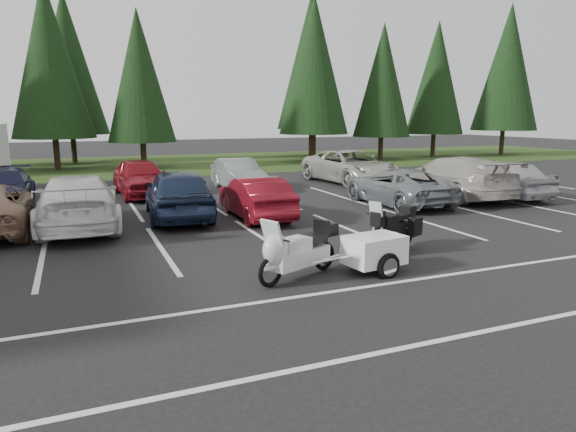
{
  "coord_description": "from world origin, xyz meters",
  "views": [
    {
      "loc": [
        -4.04,
        -11.64,
        3.26
      ],
      "look_at": [
        0.6,
        -0.5,
        0.89
      ],
      "focal_mm": 32.0,
      "sensor_mm": 36.0,
      "label": 1
    }
  ],
  "objects_px": {
    "car_near_4": "(178,193)",
    "touring_motorcycle": "(299,246)",
    "car_near_6": "(398,187)",
    "car_far_4": "(350,167)",
    "cargo_trailer": "(374,254)",
    "car_near_7": "(453,177)",
    "car_far_1": "(4,188)",
    "car_near_3": "(78,202)",
    "adventure_motorcycle": "(391,225)",
    "car_near_5": "(256,197)",
    "car_near_8": "(500,178)",
    "car_far_2": "(140,177)",
    "car_far_3": "(238,174)"
  },
  "relations": [
    {
      "from": "car_near_5",
      "to": "car_far_3",
      "type": "relative_size",
      "value": 0.98
    },
    {
      "from": "car_far_1",
      "to": "car_far_4",
      "type": "relative_size",
      "value": 0.79
    },
    {
      "from": "car_near_3",
      "to": "car_near_7",
      "type": "relative_size",
      "value": 0.95
    },
    {
      "from": "car_near_3",
      "to": "car_near_7",
      "type": "xyz_separation_m",
      "value": [
        13.97,
        0.43,
        0.04
      ]
    },
    {
      "from": "car_near_6",
      "to": "cargo_trailer",
      "type": "relative_size",
      "value": 2.8
    },
    {
      "from": "car_near_5",
      "to": "car_near_3",
      "type": "bearing_deg",
      "value": -4.45
    },
    {
      "from": "car_near_6",
      "to": "car_near_7",
      "type": "relative_size",
      "value": 0.85
    },
    {
      "from": "car_near_6",
      "to": "cargo_trailer",
      "type": "bearing_deg",
      "value": 52.15
    },
    {
      "from": "cargo_trailer",
      "to": "car_near_3",
      "type": "bearing_deg",
      "value": 120.4
    },
    {
      "from": "car_near_4",
      "to": "car_far_1",
      "type": "xyz_separation_m",
      "value": [
        -5.44,
        4.82,
        -0.15
      ]
    },
    {
      "from": "car_near_6",
      "to": "car_near_7",
      "type": "xyz_separation_m",
      "value": [
        3.0,
        0.53,
        0.16
      ]
    },
    {
      "from": "car_near_8",
      "to": "cargo_trailer",
      "type": "relative_size",
      "value": 2.66
    },
    {
      "from": "car_near_5",
      "to": "cargo_trailer",
      "type": "distance_m",
      "value": 6.52
    },
    {
      "from": "car_near_6",
      "to": "car_far_2",
      "type": "distance_m",
      "value": 10.31
    },
    {
      "from": "car_near_5",
      "to": "car_near_8",
      "type": "height_order",
      "value": "car_near_8"
    },
    {
      "from": "car_near_8",
      "to": "car_far_4",
      "type": "relative_size",
      "value": 0.8
    },
    {
      "from": "car_near_4",
      "to": "touring_motorcycle",
      "type": "relative_size",
      "value": 1.98
    },
    {
      "from": "touring_motorcycle",
      "to": "cargo_trailer",
      "type": "distance_m",
      "value": 1.67
    },
    {
      "from": "car_near_4",
      "to": "car_far_4",
      "type": "relative_size",
      "value": 0.83
    },
    {
      "from": "car_near_6",
      "to": "touring_motorcycle",
      "type": "relative_size",
      "value": 2.01
    },
    {
      "from": "car_near_7",
      "to": "car_far_4",
      "type": "xyz_separation_m",
      "value": [
        -1.54,
        5.59,
        -0.03
      ]
    },
    {
      "from": "car_near_4",
      "to": "adventure_motorcycle",
      "type": "xyz_separation_m",
      "value": [
        3.88,
        -6.23,
        -0.14
      ]
    },
    {
      "from": "car_near_7",
      "to": "car_near_3",
      "type": "bearing_deg",
      "value": 4.24
    },
    {
      "from": "car_far_1",
      "to": "cargo_trailer",
      "type": "bearing_deg",
      "value": -56.35
    },
    {
      "from": "car_near_7",
      "to": "cargo_trailer",
      "type": "distance_m",
      "value": 11.14
    },
    {
      "from": "car_near_6",
      "to": "car_far_3",
      "type": "relative_size",
      "value": 1.17
    },
    {
      "from": "car_near_7",
      "to": "adventure_motorcycle",
      "type": "bearing_deg",
      "value": 43.77
    },
    {
      "from": "car_near_4",
      "to": "car_near_6",
      "type": "bearing_deg",
      "value": -178.84
    },
    {
      "from": "car_far_2",
      "to": "car_far_4",
      "type": "height_order",
      "value": "car_far_4"
    },
    {
      "from": "car_near_4",
      "to": "touring_motorcycle",
      "type": "xyz_separation_m",
      "value": [
        1.06,
        -7.16,
        -0.15
      ]
    },
    {
      "from": "car_near_8",
      "to": "car_near_5",
      "type": "bearing_deg",
      "value": 4.62
    },
    {
      "from": "car_near_3",
      "to": "car_near_4",
      "type": "distance_m",
      "value": 3.01
    },
    {
      "from": "touring_motorcycle",
      "to": "car_near_8",
      "type": "bearing_deg",
      "value": 6.18
    },
    {
      "from": "car_near_8",
      "to": "car_far_3",
      "type": "height_order",
      "value": "car_near_8"
    },
    {
      "from": "cargo_trailer",
      "to": "car_near_7",
      "type": "bearing_deg",
      "value": 33.09
    },
    {
      "from": "car_far_2",
      "to": "car_near_6",
      "type": "bearing_deg",
      "value": -37.43
    },
    {
      "from": "car_far_2",
      "to": "car_near_7",
      "type": "bearing_deg",
      "value": -27.78
    },
    {
      "from": "car_near_5",
      "to": "car_near_8",
      "type": "distance_m",
      "value": 10.49
    },
    {
      "from": "car_near_3",
      "to": "adventure_motorcycle",
      "type": "bearing_deg",
      "value": 141.08
    },
    {
      "from": "car_far_2",
      "to": "car_far_4",
      "type": "bearing_deg",
      "value": -1.36
    },
    {
      "from": "touring_motorcycle",
      "to": "car_near_4",
      "type": "bearing_deg",
      "value": 75.6
    },
    {
      "from": "car_near_6",
      "to": "car_far_1",
      "type": "bearing_deg",
      "value": -21.94
    },
    {
      "from": "car_near_4",
      "to": "car_near_8",
      "type": "distance_m",
      "value": 12.81
    },
    {
      "from": "car_near_6",
      "to": "car_near_8",
      "type": "relative_size",
      "value": 1.05
    },
    {
      "from": "car_far_2",
      "to": "adventure_motorcycle",
      "type": "height_order",
      "value": "car_far_2"
    },
    {
      "from": "car_near_8",
      "to": "car_far_4",
      "type": "xyz_separation_m",
      "value": [
        -3.34,
        6.27,
        0.01
      ]
    },
    {
      "from": "car_near_6",
      "to": "adventure_motorcycle",
      "type": "height_order",
      "value": "adventure_motorcycle"
    },
    {
      "from": "car_far_4",
      "to": "touring_motorcycle",
      "type": "height_order",
      "value": "car_far_4"
    },
    {
      "from": "car_near_5",
      "to": "cargo_trailer",
      "type": "bearing_deg",
      "value": 94.07
    },
    {
      "from": "car_near_6",
      "to": "car_far_4",
      "type": "xyz_separation_m",
      "value": [
        1.46,
        6.12,
        0.13
      ]
    }
  ]
}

